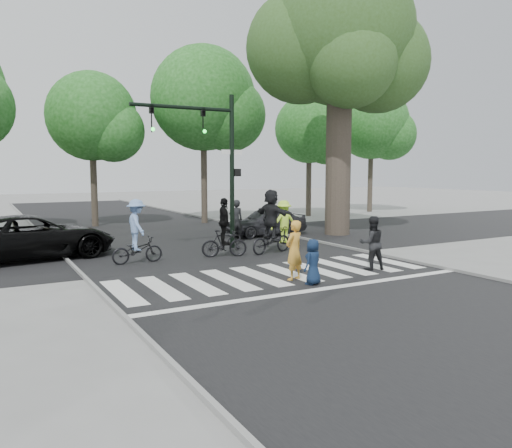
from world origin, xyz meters
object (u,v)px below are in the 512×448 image
Objects in this scene: traffic_signal at (212,149)px; car_grey at (266,221)px; pedestrian_adult at (372,243)px; pedestrian_child at (313,262)px; cyclist_right at (271,225)px; eucalyptus at (339,42)px; pedestrian_woman at (294,250)px; car_suv at (32,237)px; cyclist_mid at (224,233)px; cyclist_left at (137,236)px.

car_grey is (3.95, 2.63, -3.23)m from traffic_signal.
pedestrian_child is at bearing 31.51° from pedestrian_adult.
car_grey is at bearing 61.89° from cyclist_right.
pedestrian_adult is at bearing -120.90° from eucalyptus.
pedestrian_woman reaches higher than car_grey.
cyclist_right is (1.65, 4.96, 0.44)m from pedestrian_child.
pedestrian_woman is at bearing -101.82° from pedestrian_child.
car_grey is (4.06, 9.47, 0.04)m from pedestrian_child.
pedestrian_woman is 2.92m from pedestrian_adult.
car_suv is at bearing -73.38° from pedestrian_child.
car_grey is at bearing -82.48° from pedestrian_adult.
cyclist_mid is 6.14m from car_grey.
pedestrian_child is 10.30m from car_grey.
car_grey is (10.32, 1.50, -0.11)m from car_suv.
car_suv reaches higher than pedestrian_child.
cyclist_left reaches higher than pedestrian_child.
eucalyptus is 9.09m from car_grey.
car_suv reaches higher than car_grey.
cyclist_mid is at bearing -5.74° from cyclist_left.
eucalyptus is at bearing 30.68° from cyclist_right.
cyclist_left is at bearing -80.09° from pedestrian_child.
traffic_signal is at bearing -50.29° from pedestrian_adult.
traffic_signal is 1.53× the size of car_grey.
cyclist_left reaches higher than pedestrian_adult.
cyclist_right is (4.94, -0.43, 0.14)m from cyclist_left.
car_suv is at bearing 159.13° from cyclist_right.
cyclist_mid is 0.54× the size of car_grey.
eucalyptus reaches higher than pedestrian_woman.
pedestrian_woman is at bearing -134.44° from eucalyptus.
eucalyptus reaches higher than car_grey.
traffic_signal is 4.79× the size of pedestrian_child.
traffic_signal is 6.83m from pedestrian_woman.
cyclist_left is (-6.09, 4.60, 0.09)m from pedestrian_adult.
pedestrian_woman is 5.63m from cyclist_left.
pedestrian_child is at bearing -24.41° from car_grey.
eucalyptus is at bearing -97.74° from car_suv.
pedestrian_woman reaches higher than pedestrian_adult.
traffic_signal is 3.54× the size of pedestrian_woman.
eucalyptus is 15.90m from car_suv.
cyclist_right is (1.78, 4.22, 0.22)m from pedestrian_woman.
traffic_signal is 2.51× the size of cyclist_right.
cyclist_left is (-3.16, 4.65, 0.08)m from pedestrian_woman.
pedestrian_child is 10.14m from car_suv.
cyclist_mid reaches higher than pedestrian_adult.
eucalyptus reaches higher than pedestrian_adult.
cyclist_right is (1.54, -1.88, -2.83)m from traffic_signal.
cyclist_right is at bearing -120.01° from car_suv.
traffic_signal reaches higher than pedestrian_woman.
pedestrian_child is at bearing -151.01° from car_suv.
pedestrian_adult is 0.70× the size of cyclist_right.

